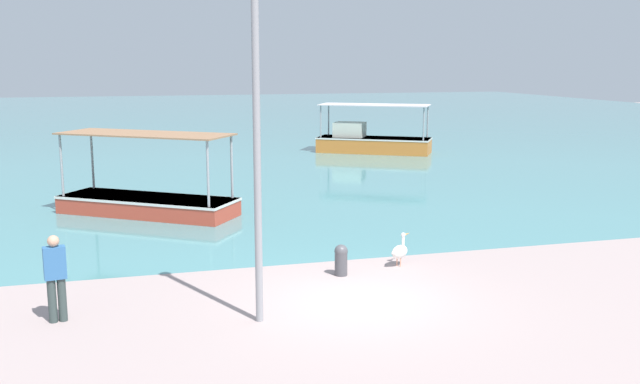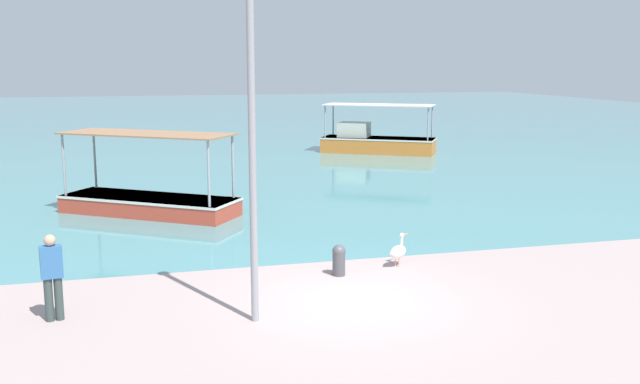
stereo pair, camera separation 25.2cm
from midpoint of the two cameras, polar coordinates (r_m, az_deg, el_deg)
The scene contains 8 objects.
ground at distance 14.94m, azimuth 3.33°, elevation -8.70°, with size 120.00×120.00×0.00m, color #A8938F.
harbor_water at distance 61.76m, azimuth -10.63°, elevation 5.69°, with size 110.00×90.00×0.00m, color teal.
fishing_boat_near_left at distance 38.86m, azimuth 4.62°, elevation 4.12°, with size 6.23×4.80×2.61m.
fishing_boat_center at distance 23.70m, azimuth -13.21°, elevation -0.55°, with size 5.86×4.87×2.64m.
pelican at distance 17.36m, azimuth 6.68°, elevation -4.72°, with size 0.70×0.58×0.80m.
lamp_post at distance 13.08m, azimuth -4.91°, elevation 4.57°, with size 0.28×0.28×6.40m.
mooring_bollard at distance 16.52m, azimuth 1.96°, elevation -5.39°, with size 0.31×0.31×0.73m.
fisherman_standing at distance 14.45m, azimuth -20.17°, elevation -6.23°, with size 0.43×0.28×1.69m.
Camera 2 is at (-4.29, -13.44, 4.88)m, focal length 40.00 mm.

